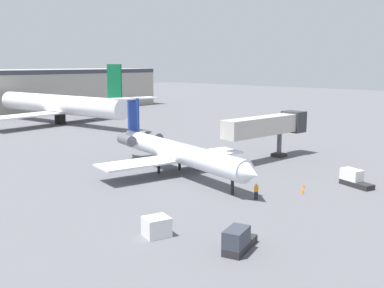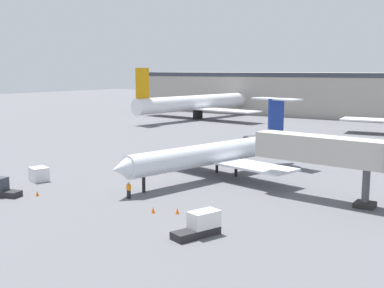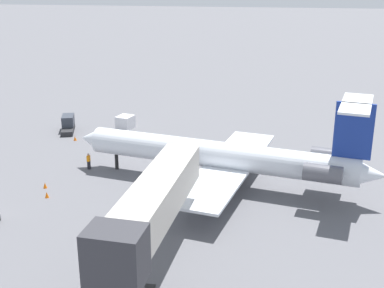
# 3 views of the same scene
# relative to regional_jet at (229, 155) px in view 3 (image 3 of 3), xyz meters

# --- Properties ---
(ground_plane) EXTENTS (400.00, 400.00, 0.10)m
(ground_plane) POSITION_rel_regional_jet_xyz_m (-3.70, -0.43, -3.06)
(ground_plane) COLOR #5B5B60
(regional_jet) EXTENTS (20.53, 29.50, 9.04)m
(regional_jet) POSITION_rel_regional_jet_xyz_m (0.00, 0.00, 0.00)
(regional_jet) COLOR silver
(regional_jet) RESTS_ON ground_plane
(jet_bridge) EXTENTS (16.20, 4.42, 6.67)m
(jet_bridge) POSITION_rel_regional_jet_xyz_m (16.00, -4.04, 1.95)
(jet_bridge) COLOR #B7B2A8
(jet_bridge) RESTS_ON ground_plane
(ground_crew_marshaller) EXTENTS (0.41, 0.28, 1.69)m
(ground_crew_marshaller) POSITION_rel_regional_jet_xyz_m (-2.17, -14.35, -2.15)
(ground_crew_marshaller) COLOR black
(ground_crew_marshaller) RESTS_ON ground_plane
(baggage_tug_trailing) EXTENTS (4.23, 2.41, 1.90)m
(baggage_tug_trailing) POSITION_rel_regional_jet_xyz_m (-14.06, -20.97, -2.17)
(baggage_tug_trailing) COLOR #262628
(baggage_tug_trailing) RESTS_ON ground_plane
(cargo_container_uld) EXTENTS (2.47, 2.33, 1.60)m
(cargo_container_uld) POSITION_rel_regional_jet_xyz_m (-16.13, -14.21, -2.21)
(cargo_container_uld) COLOR silver
(cargo_container_uld) RESTS_ON ground_plane
(traffic_cone_near) EXTENTS (0.36, 0.36, 0.55)m
(traffic_cone_near) POSITION_rel_regional_jet_xyz_m (-10.61, -18.87, -2.73)
(traffic_cone_near) COLOR orange
(traffic_cone_near) RESTS_ON ground_plane
(traffic_cone_mid) EXTENTS (0.36, 0.36, 0.55)m
(traffic_cone_mid) POSITION_rel_regional_jet_xyz_m (4.96, -15.90, -2.73)
(traffic_cone_mid) COLOR orange
(traffic_cone_mid) RESTS_ON ground_plane
(traffic_cone_far) EXTENTS (0.36, 0.36, 0.55)m
(traffic_cone_far) POSITION_rel_regional_jet_xyz_m (2.98, -16.90, -2.73)
(traffic_cone_far) COLOR orange
(traffic_cone_far) RESTS_ON ground_plane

